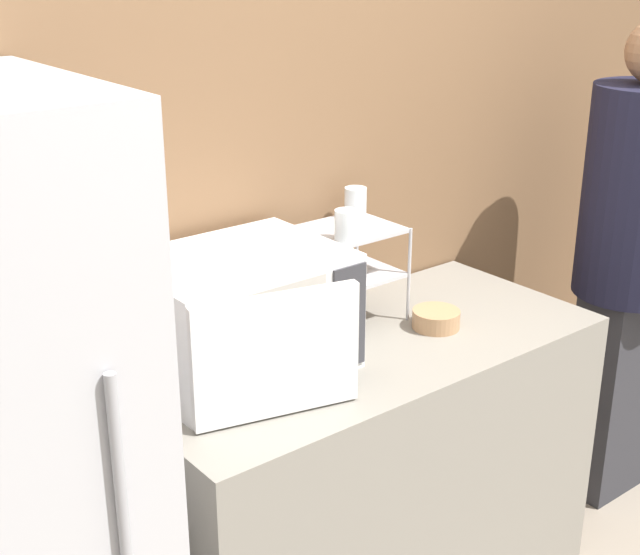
% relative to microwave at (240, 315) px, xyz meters
% --- Properties ---
extents(wall_back, '(8.00, 0.06, 2.60)m').
position_rel_microwave_xyz_m(wall_back, '(0.37, 0.29, 0.23)').
color(wall_back, brown).
rests_on(wall_back, ground_plane).
extents(counter, '(1.43, 0.66, 0.90)m').
position_rel_microwave_xyz_m(counter, '(0.37, -0.08, -0.62)').
color(counter, gray).
rests_on(counter, ground_plane).
extents(microwave, '(0.55, 0.55, 0.33)m').
position_rel_microwave_xyz_m(microwave, '(0.00, 0.00, 0.00)').
color(microwave, silver).
rests_on(microwave, counter).
extents(dish_rack, '(0.27, 0.25, 0.29)m').
position_rel_microwave_xyz_m(dish_rack, '(0.46, 0.09, 0.05)').
color(dish_rack, '#B2B2B7').
rests_on(dish_rack, counter).
extents(glass_front_left, '(0.07, 0.07, 0.09)m').
position_rel_microwave_xyz_m(glass_front_left, '(0.37, 0.01, 0.17)').
color(glass_front_left, silver).
rests_on(glass_front_left, dish_rack).
extents(glass_back_right, '(0.07, 0.07, 0.09)m').
position_rel_microwave_xyz_m(glass_back_right, '(0.55, 0.17, 0.17)').
color(glass_back_right, silver).
rests_on(glass_back_right, dish_rack).
extents(bowl, '(0.14, 0.14, 0.06)m').
position_rel_microwave_xyz_m(bowl, '(0.61, -0.13, -0.14)').
color(bowl, '#AD7F56').
rests_on(bowl, counter).
extents(person, '(0.39, 0.39, 1.76)m').
position_rel_microwave_xyz_m(person, '(1.53, -0.19, -0.08)').
color(person, '#2D2D33').
rests_on(person, ground_plane).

